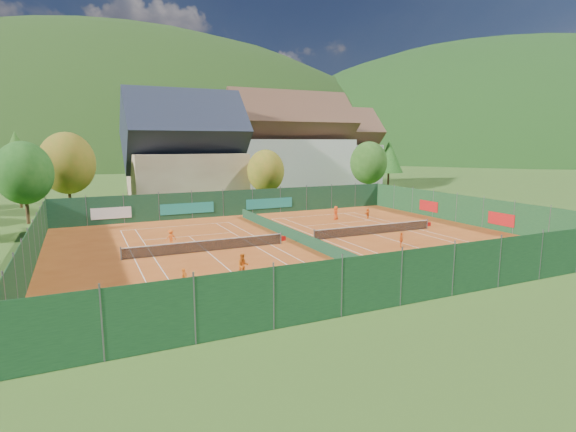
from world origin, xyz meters
The scene contains 31 objects.
ground centered at (0.00, 0.00, -0.02)m, with size 600.00×600.00×0.00m, color #30541A.
clay_pad centered at (0.00, 0.00, 0.01)m, with size 40.00×32.00×0.01m, color #AA4A19.
court_markings_left centered at (-8.00, 0.00, 0.01)m, with size 11.03×23.83×0.00m.
court_markings_right centered at (8.00, 0.00, 0.01)m, with size 11.03×23.83×0.00m.
tennis_net_left centered at (-7.85, 0.00, 0.51)m, with size 13.30×0.10×1.02m.
tennis_net_right centered at (8.15, 0.00, 0.51)m, with size 13.30×0.10×1.02m.
court_divider centered at (0.00, 0.00, 0.50)m, with size 0.03×28.80×1.00m.
fence_north centered at (-0.46, 15.99, 1.47)m, with size 40.00×0.10×3.00m.
fence_south centered at (0.00, -16.00, 1.50)m, with size 40.00×0.04×3.00m.
fence_west centered at (-20.00, 0.00, 1.50)m, with size 0.04×32.00×3.00m.
fence_east centered at (20.00, 0.05, 1.48)m, with size 0.09×32.00×3.00m.
chalet centered at (-3.00, 30.00, 6.62)m, with size 16.20×12.00×16.00m.
hotel_block_a centered at (16.00, 36.00, 7.38)m, with size 21.60×11.00×17.25m.
hotel_block_b centered at (30.00, 44.00, 6.62)m, with size 17.28×10.00×15.50m.
tree_west_front centered at (-22.00, 20.00, 5.39)m, with size 5.72×5.72×8.69m.
tree_west_mid centered at (-18.00, 26.00, 6.07)m, with size 6.44×6.44×9.78m.
tree_west_back centered at (-24.00, 34.00, 6.74)m, with size 5.60×5.60×10.00m.
tree_center centered at (6.00, 22.00, 4.72)m, with size 5.01×5.01×7.60m.
tree_east_front centered at (24.00, 24.00, 5.39)m, with size 5.72×5.72×8.69m.
tree_east_mid centered at (34.00, 32.00, 6.06)m, with size 5.04×5.04×9.00m.
tree_east_back centered at (26.00, 40.00, 6.74)m, with size 7.15×7.15×10.86m.
mountain_backdrop centered at (28.54, 233.48, -39.64)m, with size 820.00×530.00×242.00m.
ball_hopper centered at (11.92, -10.24, 0.56)m, with size 0.34×0.34×0.80m.
loose_ball_0 centered at (-10.26, -5.24, 0.03)m, with size 0.07×0.07×0.07m, color #CCD833.
loose_ball_1 centered at (3.64, -7.72, 0.03)m, with size 0.07×0.07×0.07m, color #CCD833.
player_left_near centered at (-11.55, -8.26, 0.60)m, with size 0.44×0.29×1.20m, color orange.
player_left_mid centered at (-7.70, -7.78, 0.79)m, with size 0.77×0.60×1.59m, color #CD5D12.
player_left_far centered at (-10.17, 3.41, 0.67)m, with size 0.87×0.50×1.35m, color orange.
player_right_near centered at (6.80, -5.39, 0.63)m, with size 0.74×0.31×1.26m, color #DB5213.
player_right_far_a centered at (8.89, 8.46, 0.77)m, with size 0.75×0.49×1.54m, color #D04212.
player_right_far_b centered at (12.57, 7.62, 0.59)m, with size 1.10×0.35×1.18m, color #E75C14.
Camera 1 is at (-16.76, -34.06, 8.55)m, focal length 28.00 mm.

